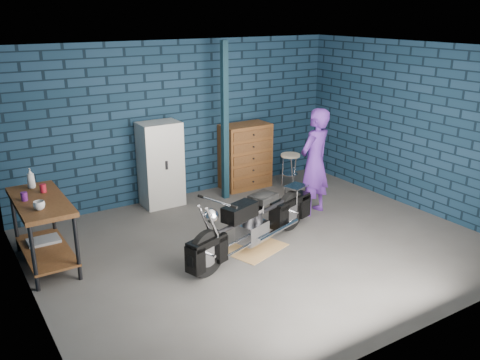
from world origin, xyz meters
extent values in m
plane|color=#4C4947|center=(0.00, 0.00, 0.00)|extent=(6.00, 6.00, 0.00)
cube|color=#102436|center=(0.00, 2.50, 1.35)|extent=(6.00, 0.02, 2.70)
cube|color=#102436|center=(-3.00, 0.00, 1.35)|extent=(0.02, 5.00, 2.70)
cube|color=#102436|center=(3.00, 0.00, 1.35)|extent=(0.02, 5.00, 2.70)
cube|color=silver|center=(0.00, 0.00, 2.70)|extent=(6.00, 5.00, 0.02)
cube|color=#102833|center=(0.55, 1.95, 1.35)|extent=(0.10, 0.10, 2.70)
cube|color=brown|center=(-2.68, 1.05, 0.46)|extent=(0.60, 1.40, 0.91)
cube|color=#986A42|center=(-0.13, -0.01, 0.00)|extent=(0.96, 0.83, 0.01)
imported|color=#441E72|center=(1.40, 0.59, 0.86)|extent=(0.72, 0.58, 1.73)
cube|color=gray|center=(-2.66, 1.29, 0.13)|extent=(0.41, 0.29, 0.25)
cube|color=beige|center=(-0.53, 2.23, 0.71)|extent=(0.67, 0.48, 1.43)
cube|color=brown|center=(1.16, 2.23, 0.60)|extent=(0.90, 0.50, 1.19)
imported|color=beige|center=(-2.75, 0.68, 0.96)|extent=(0.17, 0.17, 0.11)
cylinder|color=#5D1B6E|center=(-2.85, 1.10, 0.96)|extent=(0.10, 0.10, 0.11)
cylinder|color=maroon|center=(-2.58, 1.29, 0.97)|extent=(0.09, 0.09, 0.11)
imported|color=gray|center=(-2.67, 1.55, 1.05)|extent=(0.11, 0.11, 0.27)
camera|label=1|loc=(-3.71, -5.32, 3.17)|focal=38.00mm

